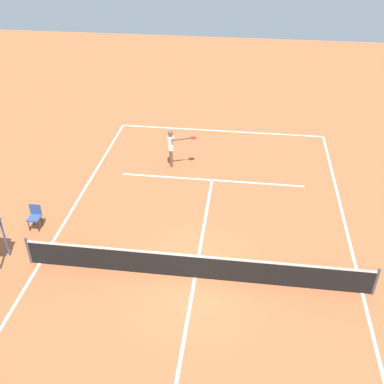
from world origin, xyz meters
name	(u,v)px	position (x,y,z in m)	size (l,w,h in m)	color
ground_plane	(195,277)	(0.00, 0.00, 0.00)	(60.00, 60.00, 0.00)	#B76038
court_lines	(195,277)	(0.00, 0.00, 0.00)	(10.81, 22.32, 0.01)	white
tennis_net	(195,266)	(0.00, 0.00, 0.50)	(11.41, 0.10, 1.07)	#4C4C51
player_serving	(172,145)	(1.95, -7.15, 1.07)	(1.34, 0.58, 1.79)	brown
tennis_ball	(198,178)	(0.63, -6.15, 0.03)	(0.07, 0.07, 0.07)	#CCE033
courtside_chair_mid	(35,216)	(6.27, -1.90, 0.53)	(0.44, 0.46, 0.95)	#262626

